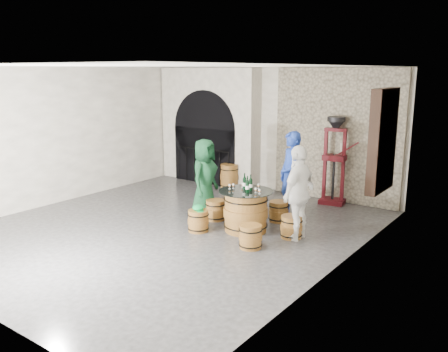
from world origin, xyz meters
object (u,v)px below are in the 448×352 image
Objects in this scene: barrel_stool_far at (279,211)px; barrel_stool_near_left at (198,221)px; person_green at (205,178)px; person_white at (299,193)px; corking_press at (335,154)px; wine_bottle_left at (245,183)px; person_blue at (291,175)px; barrel_stool_right at (291,227)px; barrel_stool_near_right at (250,237)px; wine_bottle_center at (247,186)px; barrel_table at (246,211)px; side_barrel at (229,177)px; wine_bottle_right at (251,184)px; barrel_stool_left at (215,210)px.

barrel_stool_far is 1.78m from barrel_stool_near_left.
person_green is 0.95× the size of person_white.
corking_press is (-0.46, 2.68, 0.31)m from person_white.
person_green reaches higher than barrel_stool_near_left.
person_blue is at bearing 71.27° from wine_bottle_left.
barrel_stool_near_right is at bearing -110.04° from barrel_stool_right.
barrel_stool_near_right is 0.25× the size of person_green.
barrel_stool_near_left is 1.22m from wine_bottle_center.
barrel_table reaches higher than side_barrel.
person_white reaches higher than barrel_stool_near_left.
barrel_stool_near_left is at bearing -160.29° from person_green.
wine_bottle_right is 0.49× the size of side_barrel.
barrel_stool_left is at bearing 170.87° from wine_bottle_left.
side_barrel is at bearing 11.96° from person_green.
barrel_stool_near_right is 1.33× the size of wine_bottle_left.
barrel_table is at bearing -103.93° from barrel_stool_far.
person_green is (-2.19, 0.11, 0.64)m from barrel_stool_right.
barrel_stool_right is 0.21× the size of corking_press.
barrel_table is at bearing -109.83° from corking_press.
person_blue is at bearing 119.88° from barrel_stool_right.
wine_bottle_center reaches higher than side_barrel.
person_blue is 1.28m from person_white.
person_white is 0.87× the size of corking_press.
person_blue is 1.05× the size of person_white.
wine_bottle_right is at bearing -171.47° from barrel_stool_right.
wine_bottle_center reaches higher than barrel_table.
barrel_stool_left is at bearing -148.43° from barrel_stool_far.
wine_bottle_right is at bearing -8.92° from wine_bottle_left.
person_white is at bearing -20.95° from person_blue.
barrel_stool_near_right is at bearing -56.54° from wine_bottle_right.
wine_bottle_right is (-0.03, 0.16, 0.00)m from wine_bottle_center.
barrel_stool_far is 1.28m from person_white.
side_barrel is at bearing 142.75° from barrel_stool_right.
person_white is at bearing 64.32° from barrel_stool_near_right.
barrel_stool_right is 1.83m from barrel_stool_near_left.
barrel_stool_right is at bearing -26.01° from person_blue.
person_green is 5.24× the size of wine_bottle_left.
wine_bottle_right reaches higher than barrel_stool_far.
barrel_stool_left is 1.00× the size of barrel_stool_far.
barrel_stool_right is (0.70, -0.73, 0.00)m from barrel_stool_far.
barrel_stool_near_right is 0.65× the size of side_barrel.
barrel_table is at bearing 133.49° from wine_bottle_center.
wine_bottle_right is (-0.15, -0.86, 0.74)m from barrel_stool_far.
side_barrel is at bearing 145.84° from barrel_stool_far.
person_green is at bearing -92.53° from person_white.
corking_press is at bearing 76.55° from wine_bottle_left.
person_blue reaches higher than barrel_table.
wine_bottle_center is (0.19, -0.18, 0.00)m from wine_bottle_left.
barrel_stool_far is at bearing 69.42° from wine_bottle_left.
wine_bottle_center is (-0.49, 0.63, 0.74)m from barrel_stool_near_right.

